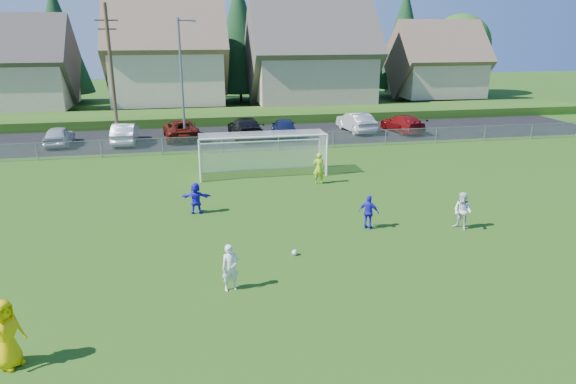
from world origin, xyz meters
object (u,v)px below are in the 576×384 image
(referee, at_px, (6,334))
(player_white_b, at_px, (462,211))
(player_blue_a, at_px, (369,212))
(car_f, at_px, (356,122))
(car_g, at_px, (402,123))
(soccer_goal, at_px, (262,147))
(car_b, at_px, (125,133))
(car_c, at_px, (181,129))
(car_a, at_px, (59,136))
(player_white_a, at_px, (230,268))
(car_e, at_px, (284,127))
(player_blue_b, at_px, (196,198))
(car_d, at_px, (245,128))
(soccer_ball, at_px, (295,252))
(goalkeeper, at_px, (319,168))

(referee, distance_m, player_white_b, 17.33)
(player_blue_a, height_order, car_f, car_f)
(car_g, relative_size, soccer_goal, 0.66)
(car_b, xyz_separation_m, car_c, (4.09, 0.94, -0.01))
(player_blue_a, relative_size, car_a, 0.36)
(player_white_a, relative_size, soccer_goal, 0.22)
(player_white_b, distance_m, car_e, 21.13)
(player_white_b, xyz_separation_m, player_blue_b, (-11.15, 4.19, -0.09))
(car_a, xyz_separation_m, soccer_goal, (13.63, -10.56, 0.92))
(player_white_a, xyz_separation_m, car_d, (3.20, 24.49, 0.00))
(player_blue_b, xyz_separation_m, car_c, (-0.82, 17.43, 0.01))
(player_blue_a, bearing_deg, referee, 66.61)
(player_white_a, relative_size, car_b, 0.35)
(player_blue_a, xyz_separation_m, car_e, (-0.04, 19.91, 0.02))
(soccer_goal, bearing_deg, soccer_ball, -92.08)
(referee, bearing_deg, player_white_a, -29.24)
(car_c, bearing_deg, referee, 76.15)
(car_g, xyz_separation_m, soccer_goal, (-13.29, -10.64, 0.92))
(car_b, xyz_separation_m, soccer_goal, (8.91, -10.34, 0.86))
(car_c, height_order, car_g, car_c)
(player_blue_a, height_order, car_a, player_blue_a)
(player_blue_a, distance_m, car_d, 20.39)
(car_d, bearing_deg, player_white_a, 79.09)
(car_c, bearing_deg, player_white_a, 88.52)
(soccer_ball, relative_size, car_b, 0.05)
(car_c, height_order, car_f, car_f)
(player_blue_b, bearing_deg, car_c, -78.90)
(player_white_a, relative_size, car_c, 0.29)
(car_b, height_order, car_g, car_b)
(player_white_b, height_order, car_e, player_white_b)
(car_c, bearing_deg, car_b, 7.42)
(goalkeeper, bearing_deg, car_a, -23.73)
(car_a, bearing_deg, car_b, 176.26)
(player_blue_a, relative_size, soccer_goal, 0.20)
(player_white_a, bearing_deg, car_e, 62.69)
(player_white_b, distance_m, car_d, 22.13)
(referee, bearing_deg, car_a, 43.66)
(player_white_a, distance_m, goalkeeper, 12.70)
(player_blue_a, distance_m, car_e, 19.91)
(referee, xyz_separation_m, car_c, (4.10, 28.10, -0.19))
(car_b, height_order, soccer_goal, soccer_goal)
(car_g, bearing_deg, player_white_a, 48.45)
(player_blue_a, height_order, car_g, player_blue_a)
(player_blue_a, bearing_deg, player_white_b, -156.74)
(car_c, bearing_deg, car_f, 175.30)
(soccer_ball, bearing_deg, car_f, 66.68)
(player_blue_a, height_order, goalkeeper, goalkeeper)
(soccer_ball, bearing_deg, car_g, 58.33)
(referee, relative_size, player_blue_a, 1.26)
(player_blue_a, distance_m, car_c, 22.29)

